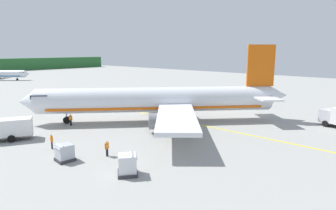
{
  "coord_description": "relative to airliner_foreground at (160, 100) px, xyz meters",
  "views": [
    {
      "loc": [
        -9.14,
        -9.73,
        11.02
      ],
      "look_at": [
        22.03,
        18.23,
        3.05
      ],
      "focal_mm": 30.84,
      "sensor_mm": 36.0,
      "label": 1
    }
  ],
  "objects": [
    {
      "name": "service_truck_fuel",
      "position": [
        -19.94,
        7.56,
        -1.87
      ],
      "size": [
        6.72,
        4.93,
        2.69
      ],
      "color": "#338C3F",
      "rests_on": "ground"
    },
    {
      "name": "cargo_container_near",
      "position": [
        -18.4,
        -4.15,
        -2.52
      ],
      "size": [
        1.82,
        1.82,
        1.84
      ],
      "color": "#333338",
      "rests_on": "ground"
    },
    {
      "name": "airliner_foreground",
      "position": [
        0.0,
        0.0,
        0.0
      ],
      "size": [
        33.1,
        31.19,
        11.9
      ],
      "color": "silver",
      "rests_on": "ground"
    },
    {
      "name": "crew_marshaller",
      "position": [
        -17.55,
        0.24,
        -2.38
      ],
      "size": [
        0.31,
        0.62,
        1.71
      ],
      "color": "#191E33",
      "rests_on": "ground"
    },
    {
      "name": "crew_loader_right",
      "position": [
        -14.74,
        -6.26,
        -2.4
      ],
      "size": [
        0.61,
        0.34,
        1.67
      ],
      "color": "#191E33",
      "rests_on": "ground"
    },
    {
      "name": "crew_loader_left",
      "position": [
        -10.75,
        8.03,
        -2.36
      ],
      "size": [
        0.38,
        0.59,
        1.74
      ],
      "color": "#191E33",
      "rests_on": "ground"
    },
    {
      "name": "cargo_container_mid",
      "position": [
        -16.3,
        -11.47,
        -2.44
      ],
      "size": [
        2.46,
        2.46,
        2.01
      ],
      "color": "#333338",
      "rests_on": "ground"
    },
    {
      "name": "apron_guide_line",
      "position": [
        2.47,
        -4.62,
        -3.39
      ],
      "size": [
        0.3,
        60.0,
        0.01
      ],
      "primitive_type": "cube",
      "color": "yellow",
      "rests_on": "ground"
    }
  ]
}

